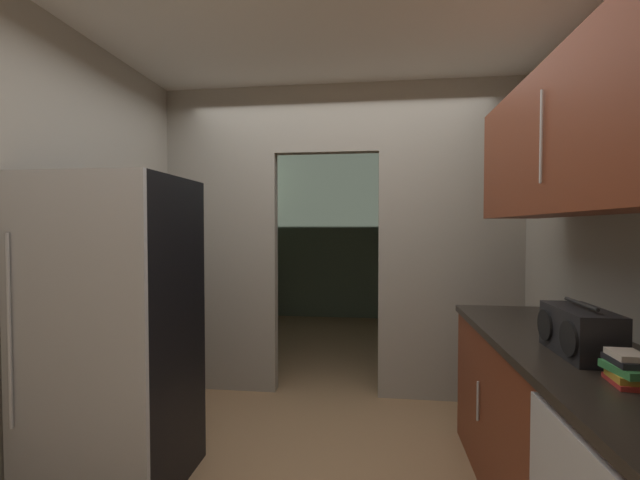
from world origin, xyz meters
name	(u,v)px	position (x,y,z in m)	size (l,w,h in m)	color
kitchen_overhead_slab	(326,30)	(0.00, 0.40, 2.68)	(3.44, 6.68, 0.06)	silver
kitchen_partition	(342,231)	(0.03, 1.34, 1.41)	(3.04, 0.12, 2.65)	#9E998C
adjoining_room_shell	(350,236)	(0.00, 3.39, 1.33)	(3.04, 3.13, 2.65)	slate
refrigerator	(116,332)	(-1.12, -0.09, 0.86)	(0.75, 0.71, 1.72)	black
lower_cabinet_run	(580,455)	(1.20, -0.32, 0.45)	(0.65, 2.14, 0.90)	maroon
upper_cabinet_counterside	(586,135)	(1.20, -0.32, 1.84)	(0.36, 1.93, 0.67)	maroon
boombox	(580,332)	(1.16, -0.37, 1.00)	(0.20, 0.38, 0.23)	black
book_stack	(629,370)	(1.17, -0.69, 0.96)	(0.14, 0.17, 0.11)	red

